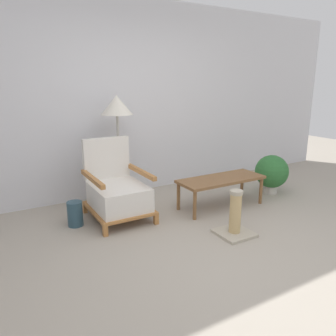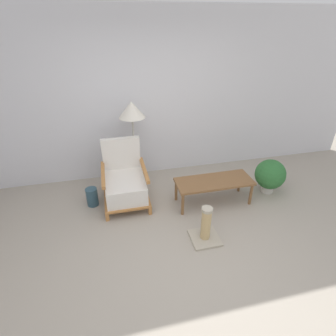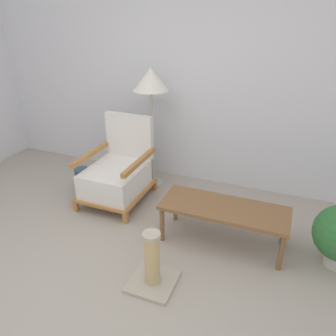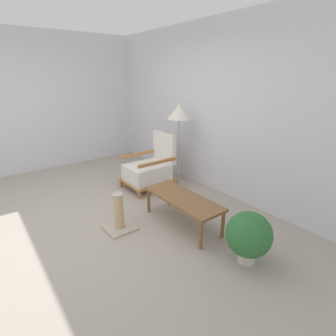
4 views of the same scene
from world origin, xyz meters
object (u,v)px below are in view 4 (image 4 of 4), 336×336
Objects in this scene: vase at (136,171)px; potted_plant at (249,235)px; floor_lamp at (179,116)px; coffee_table at (183,200)px; armchair at (150,169)px; scratching_post at (119,216)px.

potted_plant reaches higher than vase.
floor_lamp reaches higher than potted_plant.
floor_lamp is 1.24× the size of coffee_table.
armchair is 0.54m from vase.
potted_plant is (2.28, -0.29, -0.01)m from armchair.
coffee_table is at bearing -37.05° from floor_lamp.
scratching_post is at bearing -66.03° from floor_lamp.
scratching_post is (-0.39, -0.72, -0.17)m from coffee_table.
floor_lamp is 2.38m from potted_plant.
floor_lamp is at bearing 32.02° from vase.
armchair is at bearing -115.39° from floor_lamp.
potted_plant reaches higher than scratching_post.
armchair is at bearing 172.85° from potted_plant.
scratching_post is at bearing -150.33° from potted_plant.
potted_plant reaches higher than coffee_table.
coffee_table is (1.30, -0.34, 0.02)m from armchair.
potted_plant is (2.79, -0.30, 0.18)m from vase.
scratching_post is (-1.38, -0.78, -0.14)m from potted_plant.
coffee_table is at bearing -176.57° from potted_plant.
armchair is 1.63× the size of potted_plant.
armchair reaches higher than vase.
potted_plant is at bearing 29.67° from scratching_post.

